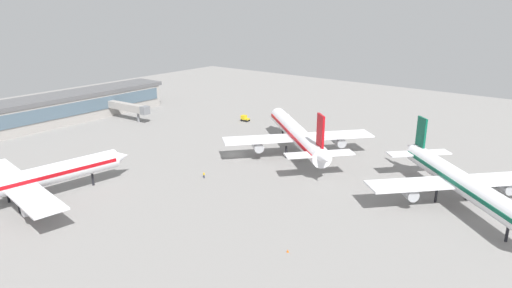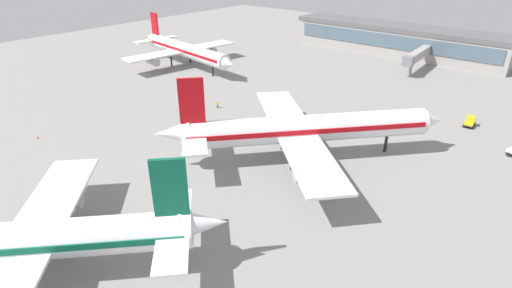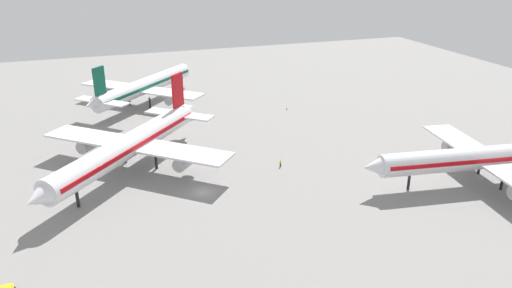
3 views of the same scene
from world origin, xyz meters
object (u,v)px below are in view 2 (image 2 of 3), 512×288
at_px(airplane_taxiing, 185,50).
at_px(baggage_tug, 470,121).
at_px(airplane_at_gate, 304,129).
at_px(ground_crew_worker, 218,105).
at_px(safety_cone_near_gate, 38,137).
at_px(airplane_distant, 13,242).

distance_m(airplane_taxiing, baggage_tug, 89.75).
relative_size(airplane_at_gate, baggage_tug, 13.86).
height_order(airplane_at_gate, baggage_tug, airplane_at_gate).
bearing_deg(ground_crew_worker, baggage_tug, 78.04).
xyz_separation_m(airplane_taxiing, ground_crew_worker, (-36.31, 20.89, -4.85)).
bearing_deg(safety_cone_near_gate, airplane_taxiing, -71.95).
xyz_separation_m(baggage_tug, ground_crew_worker, (52.93, 29.31, -0.31)).
xyz_separation_m(airplane_distant, safety_cone_near_gate, (40.12, -19.57, -5.51)).
xyz_separation_m(airplane_taxiing, safety_cone_near_gate, (-19.22, 58.97, -5.40)).
bearing_deg(baggage_tug, airplane_taxiing, 90.62).
bearing_deg(airplane_taxiing, airplane_at_gate, -15.33).
relative_size(airplane_at_gate, safety_cone_near_gate, 77.29).
distance_m(airplane_at_gate, airplane_taxiing, 74.25).
height_order(airplane_distant, ground_crew_worker, airplane_distant).
height_order(airplane_taxiing, ground_crew_worker, airplane_taxiing).
height_order(airplane_at_gate, safety_cone_near_gate, airplane_at_gate).
distance_m(airplane_taxiing, safety_cone_near_gate, 62.26).
height_order(airplane_taxiing, safety_cone_near_gate, airplane_taxiing).
relative_size(airplane_at_gate, ground_crew_worker, 27.77).
relative_size(airplane_taxiing, baggage_tug, 15.39).
bearing_deg(airplane_at_gate, safety_cone_near_gate, 162.43).
bearing_deg(ground_crew_worker, airplane_taxiing, -160.85).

